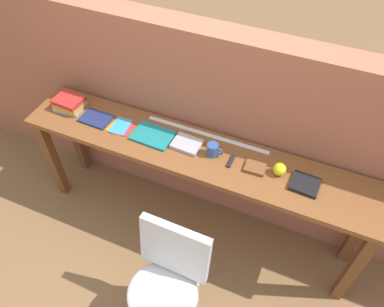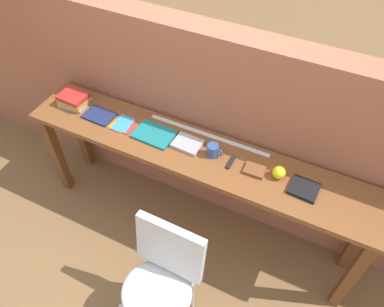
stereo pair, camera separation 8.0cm
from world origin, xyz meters
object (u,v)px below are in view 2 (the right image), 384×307
book_open_centre (154,134)px  pamphlet_pile_colourful (123,124)px  mug (213,151)px  leather_journal_brown (254,170)px  book_repair_rightmost (304,189)px  chair_white_moulded (161,278)px  book_stack_leftmost (74,100)px  sports_ball_small (279,173)px  magazine_cycling (99,115)px  multitool_folded (231,162)px

book_open_centre → pamphlet_pile_colourful: bearing=-176.7°
mug → leather_journal_brown: 0.30m
book_repair_rightmost → leather_journal_brown: bearing=-177.9°
pamphlet_pile_colourful → book_open_centre: bearing=1.2°
chair_white_moulded → book_stack_leftmost: (-1.15, 0.77, 0.40)m
book_repair_rightmost → book_open_centre: bearing=-177.4°
leather_journal_brown → sports_ball_small: (0.15, 0.02, 0.03)m
leather_journal_brown → chair_white_moulded: bearing=-113.1°
book_open_centre → book_repair_rightmost: (1.05, -0.01, 0.00)m
book_repair_rightmost → magazine_cycling: bearing=-177.0°
mug → book_repair_rightmost: size_ratio=0.64×
mug → sports_ball_small: (0.44, 0.01, -0.00)m
book_stack_leftmost → book_repair_rightmost: (1.75, -0.03, -0.03)m
multitool_folded → sports_ball_small: bearing=4.8°
chair_white_moulded → mug: 0.86m
multitool_folded → book_open_centre: bearing=179.4°
magazine_cycling → mug: mug is taller
mug → sports_ball_small: bearing=1.6°
multitool_folded → book_repair_rightmost: book_repair_rightmost is taller
book_stack_leftmost → mug: book_stack_leftmost is taller
magazine_cycling → pamphlet_pile_colourful: bearing=2.4°
book_stack_leftmost → pamphlet_pile_colourful: size_ratio=1.17×
leather_journal_brown → pamphlet_pile_colourful: bearing=177.9°
pamphlet_pile_colourful → leather_journal_brown: leather_journal_brown is taller
magazine_cycling → book_repair_rightmost: size_ratio=1.27×
book_stack_leftmost → sports_ball_small: (1.58, -0.00, -0.00)m
sports_ball_small → chair_white_moulded: bearing=-119.3°
book_open_centre → sports_ball_small: 0.88m
magazine_cycling → book_open_centre: size_ratio=0.79×
mug → multitool_folded: 0.14m
chair_white_moulded → book_stack_leftmost: bearing=146.1°
multitool_folded → leather_journal_brown: leather_journal_brown is taller
magazine_cycling → mug: (0.90, 0.02, 0.04)m
mug → multitool_folded: size_ratio=1.00×
book_open_centre → book_repair_rightmost: bearing=1.6°
book_stack_leftmost → multitool_folded: (1.27, -0.03, -0.04)m
book_open_centre → leather_journal_brown: (0.73, -0.00, 0.00)m
leather_journal_brown → book_open_centre: bearing=177.6°
magazine_cycling → book_open_centre: (0.46, 0.01, 0.00)m
sports_ball_small → leather_journal_brown: bearing=-170.9°
pamphlet_pile_colourful → sports_ball_small: bearing=1.3°
pamphlet_pile_colourful → mug: bearing=1.1°
book_stack_leftmost → sports_ball_small: size_ratio=2.53×
book_stack_leftmost → multitool_folded: book_stack_leftmost is taller
chair_white_moulded → magazine_cycling: (-0.91, 0.74, 0.36)m
book_stack_leftmost → magazine_cycling: book_stack_leftmost is taller
chair_white_moulded → magazine_cycling: bearing=140.7°
mug → multitool_folded: bearing=-5.9°
magazine_cycling → book_repair_rightmost: book_repair_rightmost is taller
sports_ball_small → book_repair_rightmost: size_ratio=0.48×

